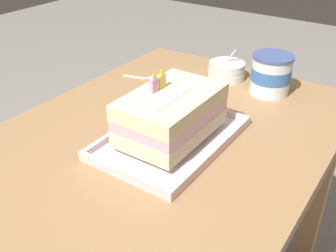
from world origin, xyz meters
TOP-DOWN VIEW (x-y plane):
  - dining_table at (0.00, 0.00)m, footprint 1.06×0.78m
  - foil_tray at (-0.03, -0.04)m, footprint 0.38×0.26m
  - birthday_cake at (-0.03, -0.04)m, footprint 0.26×0.17m
  - bowl_stack at (0.40, 0.03)m, footprint 0.12×0.12m
  - ice_cream_tub at (0.37, -0.13)m, footprint 0.12×0.12m
  - serving_spoon_near_tray at (0.24, 0.24)m, footprint 0.05×0.12m

SIDE VIEW (x-z plane):
  - dining_table at x=0.00m, z-range 0.26..1.00m
  - serving_spoon_near_tray at x=0.24m, z-range 0.74..0.76m
  - foil_tray at x=-0.03m, z-range 0.74..0.76m
  - bowl_stack at x=0.40m, z-range 0.72..0.82m
  - ice_cream_tub at x=0.37m, z-range 0.75..0.87m
  - birthday_cake at x=-0.03m, z-range 0.75..0.90m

